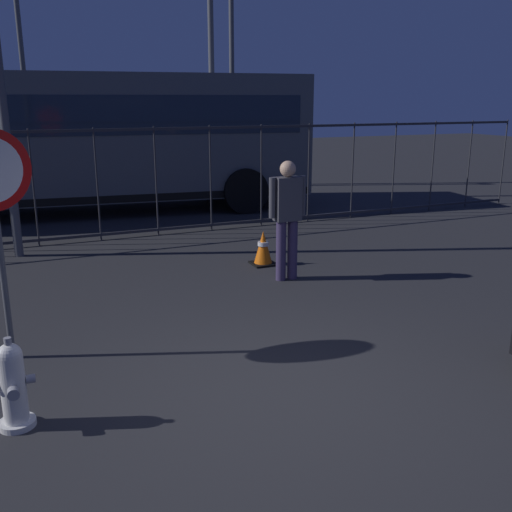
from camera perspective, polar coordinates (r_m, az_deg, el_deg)
ground_plane at (r=5.20m, az=2.27°, el=-13.22°), size 60.00×60.00×0.00m
fire_hydrant at (r=4.91m, az=-22.81°, el=-11.68°), size 0.33×0.32×0.75m
pedestrian at (r=8.01m, az=3.10°, el=4.20°), size 0.55×0.22×1.67m
traffic_cone at (r=8.89m, az=0.71°, el=0.78°), size 0.36×0.36×0.53m
fence_barrier at (r=10.77m, az=-12.56°, el=7.08°), size 18.03×0.04×2.00m
bus_near at (r=13.58m, az=-17.99°, el=11.25°), size 10.72×3.72×3.00m
street_light_near_left at (r=17.92m, az=-22.47°, el=21.60°), size 0.32×0.32×8.44m
street_light_near_right at (r=17.30m, az=-2.43°, el=21.20°), size 0.32×0.32×7.43m
street_light_far_left at (r=14.85m, az=-4.49°, el=21.99°), size 0.32×0.32×7.34m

